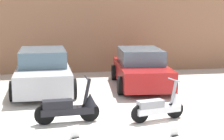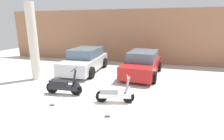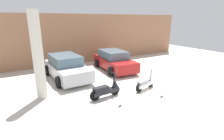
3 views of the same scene
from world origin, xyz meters
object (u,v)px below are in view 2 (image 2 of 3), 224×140
placard_near_right_scooter (108,113)px  support_column_side (33,42)px  scooter_front_left (65,85)px  car_rear_left (85,60)px  scooter_front_right (117,93)px  placard_near_left_scooter (52,102)px  car_rear_center (142,64)px

placard_near_right_scooter → support_column_side: (-4.56, 2.61, 1.74)m
scooter_front_left → support_column_side: support_column_side is taller
car_rear_left → placard_near_right_scooter: car_rear_left is taller
scooter_front_right → placard_near_left_scooter: (-2.08, -0.84, -0.23)m
scooter_front_left → placard_near_right_scooter: scooter_front_left is taller
scooter_front_right → placard_near_right_scooter: 1.07m
scooter_front_left → scooter_front_right: (2.13, -0.16, -0.03)m
support_column_side → placard_near_left_scooter: bearing=-43.8°
car_rear_left → scooter_front_right: bearing=35.9°
support_column_side → scooter_front_left: bearing=-29.8°
car_rear_center → support_column_side: (-5.05, -2.24, 1.24)m
scooter_front_right → car_rear_center: bearing=69.8°
car_rear_left → placard_near_left_scooter: 4.61m
placard_near_right_scooter → support_column_side: bearing=150.2°
scooter_front_left → car_rear_left: size_ratio=0.38×
placard_near_left_scooter → support_column_side: bearing=136.2°
scooter_front_left → support_column_side: (-2.45, 1.41, 1.48)m
placard_near_left_scooter → support_column_side: support_column_side is taller
scooter_front_left → car_rear_center: car_rear_center is taller
scooter_front_left → support_column_side: 3.19m
car_rear_center → placard_near_left_scooter: (-2.55, -4.64, -0.50)m
scooter_front_left → car_rear_center: bearing=50.4°
car_rear_center → placard_near_right_scooter: bearing=-0.9°
scooter_front_right → car_rear_left: 4.66m
scooter_front_right → support_column_side: bearing=148.0°
scooter_front_right → car_rear_left: bearing=114.6°
placard_near_right_scooter → car_rear_left: bearing=120.9°
car_rear_left → support_column_side: support_column_side is taller
car_rear_center → placard_near_left_scooter: 5.32m
support_column_side → placard_near_right_scooter: bearing=-29.8°
scooter_front_right → scooter_front_left: bearing=162.6°
car_rear_center → placard_near_left_scooter: size_ratio=15.05×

